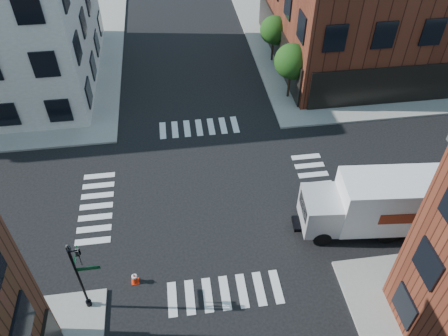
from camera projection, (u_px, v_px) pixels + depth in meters
name	position (u px, v px, depth m)	size (l,w,h in m)	color
ground	(210.00, 195.00, 27.46)	(120.00, 120.00, 0.00)	black
sidewalk_ne	(390.00, 27.00, 44.76)	(30.00, 30.00, 0.15)	gray
tree_near	(292.00, 63.00, 33.31)	(2.69, 2.69, 4.49)	black
tree_far	(275.00, 31.00, 37.86)	(2.43, 2.43, 4.07)	black
signal_pole	(79.00, 271.00, 20.00)	(1.29, 1.24, 4.60)	black
box_truck	(379.00, 204.00, 24.25)	(8.47, 3.22, 3.76)	silver
traffic_cone	(135.00, 278.00, 22.62)	(0.43, 0.43, 0.74)	red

